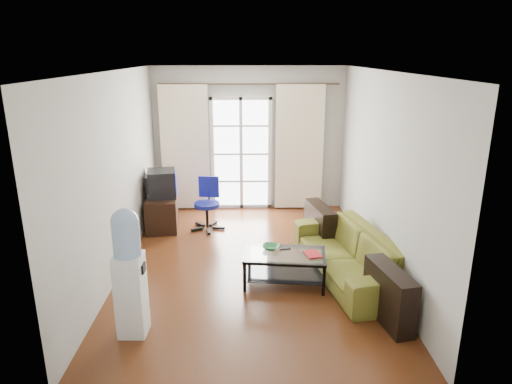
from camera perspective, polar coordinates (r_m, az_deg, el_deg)
floor at (r=6.65m, az=-0.69°, el=-9.07°), size 5.20×5.20×0.00m
ceiling at (r=5.97m, az=-0.79°, el=14.89°), size 5.20×5.20×0.00m
wall_back at (r=8.71m, az=-0.89°, el=6.62°), size 3.60×0.02×2.70m
wall_front at (r=3.72m, az=-0.37°, el=-8.01°), size 3.60×0.02×2.70m
wall_left at (r=6.42m, az=-17.04°, el=2.07°), size 0.02×5.20×2.70m
wall_right at (r=6.44m, az=15.50°, el=2.26°), size 0.02×5.20×2.70m
french_door at (r=8.71m, az=-1.87°, el=4.77°), size 1.16×0.06×2.15m
curtain_rod at (r=8.49m, az=-0.92°, el=13.36°), size 3.30×0.04×0.04m
curtain_left at (r=8.70m, az=-8.85°, el=5.40°), size 0.90×0.07×2.35m
curtain_right at (r=8.68m, az=5.43°, el=5.50°), size 0.90×0.07×2.35m
radiator at (r=8.90m, az=4.30°, el=0.03°), size 0.64×0.12×0.64m
sofa at (r=6.33m, az=11.49°, el=-7.58°), size 2.55×1.72×0.65m
coffee_table at (r=6.05m, az=3.62°, el=-8.98°), size 1.12×0.72×0.43m
bowl at (r=6.09m, az=1.85°, el=-6.90°), size 0.32×0.32×0.06m
book at (r=5.93m, az=6.25°, el=-7.84°), size 0.30×0.34×0.02m
remote at (r=6.10m, az=3.67°, el=-7.08°), size 0.16×0.07×0.02m
tv_stand at (r=8.01m, az=-11.69°, el=-2.57°), size 0.60×0.82×0.57m
crt_tv at (r=7.91m, az=-11.83°, el=1.05°), size 0.57×0.57×0.46m
task_chair at (r=7.90m, az=-6.08°, el=-2.74°), size 0.69×0.69×0.89m
water_cooler at (r=5.00m, az=-15.58°, el=-9.42°), size 0.32×0.30×1.43m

